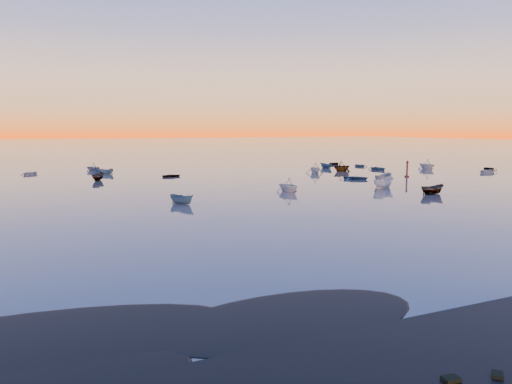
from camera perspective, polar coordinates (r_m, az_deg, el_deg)
ground at (r=121.75m, az=-13.61°, el=3.22°), size 600.00×600.00×0.00m
moored_fleet at (r=76.41m, az=-6.56°, el=1.07°), size 124.00×58.00×1.20m
boat_near_center at (r=71.03m, az=14.36°, el=0.41°), size 3.06×4.61×1.47m
boat_near_right at (r=65.29m, az=3.69°, el=0.04°), size 4.21×2.51×1.38m
channel_marker at (r=88.87m, az=16.88°, el=2.42°), size 0.83×0.83×2.94m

